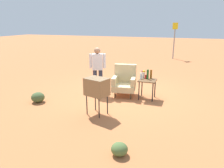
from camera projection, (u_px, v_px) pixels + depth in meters
The scene contains 13 objects.
ground_plane at pixel (122, 94), 7.70m from camera, with size 60.00×60.00×0.00m, color #B76B3D.
armchair at pixel (124, 81), 7.45m from camera, with size 0.88×0.89×1.06m.
side_table at pixel (147, 83), 7.09m from camera, with size 0.56×0.56×0.65m.
tv_on_stand at pixel (97, 87), 5.82m from camera, with size 0.70×0.59×1.03m.
person_standing at pixel (98, 68), 7.55m from camera, with size 0.53×0.34×1.64m.
road_sign at pixel (174, 39), 14.76m from camera, with size 0.33×0.33×2.44m.
bottle_wine_green at pixel (148, 74), 7.11m from camera, with size 0.07×0.07×0.32m, color #1E5623.
soda_can_red at pixel (146, 77), 7.22m from camera, with size 0.07×0.07×0.12m, color red.
bottle_tall_amber at pixel (151, 74), 7.18m from camera, with size 0.07×0.07×0.30m, color brown.
bottle_short_clear at pixel (141, 76), 7.14m from camera, with size 0.06×0.06×0.20m, color silver.
flower_vase at pixel (143, 74), 7.28m from camera, with size 0.15×0.10×0.27m.
shrub_near at pixel (38, 97), 6.87m from camera, with size 0.42×0.42×0.32m, color #475B33.
shrub_lone at pixel (119, 149), 4.13m from camera, with size 0.33×0.33×0.25m, color #516B38.
Camera 1 is at (2.20, -6.97, 2.47)m, focal length 34.50 mm.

